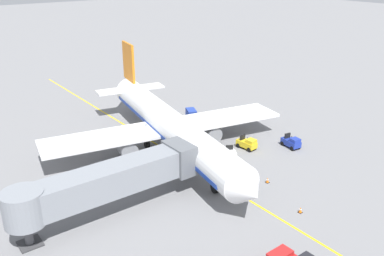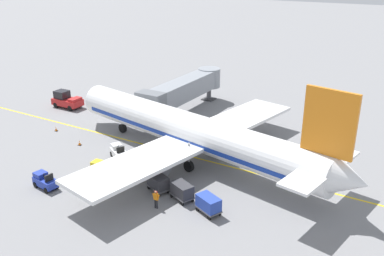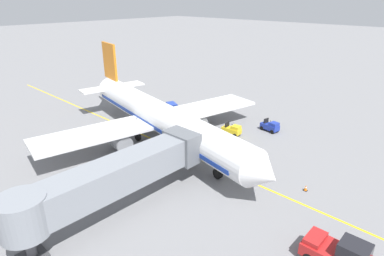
{
  "view_description": "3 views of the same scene",
  "coord_description": "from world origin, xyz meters",
  "px_view_note": "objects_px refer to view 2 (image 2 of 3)",
  "views": [
    {
      "loc": [
        25.44,
        40.35,
        21.53
      ],
      "look_at": [
        -1.41,
        4.69,
        3.66
      ],
      "focal_mm": 39.15,
      "sensor_mm": 36.0,
      "label": 1
    },
    {
      "loc": [
        -35.53,
        -19.66,
        19.72
      ],
      "look_at": [
        -0.37,
        1.32,
        3.56
      ],
      "focal_mm": 39.23,
      "sensor_mm": 36.0,
      "label": 2
    },
    {
      "loc": [
        24.23,
        30.38,
        17.13
      ],
      "look_at": [
        -1.06,
        6.39,
        2.93
      ],
      "focal_mm": 30.34,
      "sensor_mm": 36.0,
      "label": 3
    }
  ],
  "objects_px": {
    "ground_crew_loader": "(152,154)",
    "baggage_tug_lead": "(103,169)",
    "jet_bridge": "(184,89)",
    "safety_cone_nose_right": "(56,129)",
    "pushback_tractor": "(67,100)",
    "safety_cone_nose_left": "(79,143)",
    "parked_airliner": "(191,131)",
    "baggage_cart_front": "(158,182)",
    "baggage_tug_trailing": "(118,152)",
    "ground_crew_wing_walker": "(156,198)",
    "baggage_tug_spare": "(45,181)",
    "baggage_cart_third_in_train": "(208,203)",
    "baggage_cart_second_in_train": "(182,190)"
  },
  "relations": [
    {
      "from": "ground_crew_loader",
      "to": "baggage_tug_lead",
      "type": "bearing_deg",
      "value": 153.63
    },
    {
      "from": "jet_bridge",
      "to": "baggage_tug_lead",
      "type": "xyz_separation_m",
      "value": [
        -20.06,
        -2.94,
        -2.75
      ]
    },
    {
      "from": "safety_cone_nose_right",
      "to": "pushback_tractor",
      "type": "bearing_deg",
      "value": 38.04
    },
    {
      "from": "baggage_tug_lead",
      "to": "safety_cone_nose_left",
      "type": "distance_m",
      "value": 8.57
    },
    {
      "from": "parked_airliner",
      "to": "baggage_tug_lead",
      "type": "height_order",
      "value": "parked_airliner"
    },
    {
      "from": "jet_bridge",
      "to": "pushback_tractor",
      "type": "xyz_separation_m",
      "value": [
        -6.73,
        16.02,
        -2.36
      ]
    },
    {
      "from": "baggage_cart_front",
      "to": "ground_crew_loader",
      "type": "relative_size",
      "value": 1.74
    },
    {
      "from": "baggage_tug_lead",
      "to": "safety_cone_nose_right",
      "type": "distance_m",
      "value": 14.46
    },
    {
      "from": "parked_airliner",
      "to": "jet_bridge",
      "type": "distance_m",
      "value": 14.98
    },
    {
      "from": "jet_bridge",
      "to": "baggage_cart_front",
      "type": "bearing_deg",
      "value": -154.53
    },
    {
      "from": "baggage_tug_trailing",
      "to": "safety_cone_nose_left",
      "type": "height_order",
      "value": "baggage_tug_trailing"
    },
    {
      "from": "baggage_cart_front",
      "to": "ground_crew_wing_walker",
      "type": "bearing_deg",
      "value": -148.31
    },
    {
      "from": "ground_crew_wing_walker",
      "to": "safety_cone_nose_right",
      "type": "bearing_deg",
      "value": 69.0
    },
    {
      "from": "baggage_tug_spare",
      "to": "baggage_cart_third_in_train",
      "type": "relative_size",
      "value": 0.9
    },
    {
      "from": "baggage_tug_lead",
      "to": "baggage_tug_spare",
      "type": "height_order",
      "value": "same"
    },
    {
      "from": "ground_crew_wing_walker",
      "to": "ground_crew_loader",
      "type": "height_order",
      "value": "same"
    },
    {
      "from": "ground_crew_loader",
      "to": "safety_cone_nose_right",
      "type": "bearing_deg",
      "value": 86.12
    },
    {
      "from": "baggage_cart_front",
      "to": "parked_airliner",
      "type": "bearing_deg",
      "value": 6.87
    },
    {
      "from": "baggage_tug_lead",
      "to": "ground_crew_loader",
      "type": "xyz_separation_m",
      "value": [
        4.88,
        -2.42,
        0.24
      ]
    },
    {
      "from": "pushback_tractor",
      "to": "ground_crew_loader",
      "type": "xyz_separation_m",
      "value": [
        -8.45,
        -21.38,
        -0.15
      ]
    },
    {
      "from": "baggage_cart_third_in_train",
      "to": "safety_cone_nose_left",
      "type": "height_order",
      "value": "baggage_cart_third_in_train"
    },
    {
      "from": "baggage_cart_second_in_train",
      "to": "ground_crew_wing_walker",
      "type": "height_order",
      "value": "ground_crew_wing_walker"
    },
    {
      "from": "baggage_tug_trailing",
      "to": "baggage_cart_third_in_train",
      "type": "xyz_separation_m",
      "value": [
        -4.46,
        -13.51,
        0.24
      ]
    },
    {
      "from": "baggage_tug_spare",
      "to": "safety_cone_nose_right",
      "type": "relative_size",
      "value": 4.47
    },
    {
      "from": "parked_airliner",
      "to": "ground_crew_loader",
      "type": "distance_m",
      "value": 4.81
    },
    {
      "from": "parked_airliner",
      "to": "ground_crew_wing_walker",
      "type": "height_order",
      "value": "parked_airliner"
    },
    {
      "from": "jet_bridge",
      "to": "baggage_tug_lead",
      "type": "height_order",
      "value": "jet_bridge"
    },
    {
      "from": "baggage_tug_trailing",
      "to": "baggage_cart_third_in_train",
      "type": "relative_size",
      "value": 0.94
    },
    {
      "from": "safety_cone_nose_right",
      "to": "baggage_tug_lead",
      "type": "bearing_deg",
      "value": -114.25
    },
    {
      "from": "baggage_tug_trailing",
      "to": "baggage_tug_spare",
      "type": "relative_size",
      "value": 1.05
    },
    {
      "from": "baggage_cart_front",
      "to": "jet_bridge",
      "type": "bearing_deg",
      "value": 25.47
    },
    {
      "from": "ground_crew_loader",
      "to": "baggage_cart_third_in_train",
      "type": "bearing_deg",
      "value": -119.08
    },
    {
      "from": "baggage_cart_second_in_train",
      "to": "safety_cone_nose_right",
      "type": "distance_m",
      "value": 23.09
    },
    {
      "from": "parked_airliner",
      "to": "safety_cone_nose_right",
      "type": "bearing_deg",
      "value": 95.49
    },
    {
      "from": "parked_airliner",
      "to": "jet_bridge",
      "type": "bearing_deg",
      "value": 34.66
    },
    {
      "from": "safety_cone_nose_left",
      "to": "safety_cone_nose_right",
      "type": "xyz_separation_m",
      "value": [
        1.71,
        5.73,
        0.0
      ]
    },
    {
      "from": "jet_bridge",
      "to": "pushback_tractor",
      "type": "height_order",
      "value": "jet_bridge"
    },
    {
      "from": "jet_bridge",
      "to": "baggage_cart_third_in_train",
      "type": "distance_m",
      "value": 25.75
    },
    {
      "from": "baggage_tug_lead",
      "to": "baggage_cart_front",
      "type": "height_order",
      "value": "baggage_tug_lead"
    },
    {
      "from": "baggage_cart_second_in_train",
      "to": "baggage_tug_lead",
      "type": "bearing_deg",
      "value": 90.9
    },
    {
      "from": "baggage_tug_spare",
      "to": "baggage_cart_second_in_train",
      "type": "xyz_separation_m",
      "value": [
        4.78,
        -12.17,
        0.24
      ]
    },
    {
      "from": "parked_airliner",
      "to": "ground_crew_wing_walker",
      "type": "bearing_deg",
      "value": -166.25
    },
    {
      "from": "baggage_cart_second_in_train",
      "to": "baggage_cart_third_in_train",
      "type": "height_order",
      "value": "same"
    },
    {
      "from": "ground_crew_wing_walker",
      "to": "safety_cone_nose_left",
      "type": "xyz_separation_m",
      "value": [
        6.42,
        15.45,
        -0.66
      ]
    },
    {
      "from": "baggage_tug_spare",
      "to": "baggage_cart_third_in_train",
      "type": "bearing_deg",
      "value": -75.12
    },
    {
      "from": "safety_cone_nose_left",
      "to": "jet_bridge",
      "type": "bearing_deg",
      "value": -15.87
    },
    {
      "from": "jet_bridge",
      "to": "ground_crew_loader",
      "type": "distance_m",
      "value": 16.3
    },
    {
      "from": "jet_bridge",
      "to": "baggage_tug_trailing",
      "type": "relative_size",
      "value": 6.4
    },
    {
      "from": "baggage_cart_third_in_train",
      "to": "baggage_cart_front",
      "type": "bearing_deg",
      "value": 81.4
    },
    {
      "from": "ground_crew_wing_walker",
      "to": "jet_bridge",
      "type": "bearing_deg",
      "value": 26.2
    }
  ]
}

